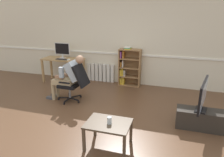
{
  "coord_description": "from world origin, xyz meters",
  "views": [
    {
      "loc": [
        1.53,
        -3.62,
        2.23
      ],
      "look_at": [
        0.15,
        0.85,
        0.7
      ],
      "focal_mm": 34.19,
      "sensor_mm": 36.0,
      "label": 1
    }
  ],
  "objects_px": {
    "radiator": "(101,73)",
    "tv_screen": "(203,95)",
    "bookshelf": "(128,67)",
    "drinking_glass": "(109,120)",
    "tv_stand": "(199,119)",
    "person_seated": "(68,76)",
    "coffee_table": "(108,126)",
    "keyboard": "(62,59)",
    "computer_mouse": "(69,59)",
    "office_chair": "(75,81)",
    "computer_desk": "(63,62)",
    "imac_monitor": "(62,49)"
  },
  "relations": [
    {
      "from": "computer_desk",
      "to": "office_chair",
      "type": "xyz_separation_m",
      "value": [
        1.03,
        -1.28,
        -0.12
      ]
    },
    {
      "from": "keyboard",
      "to": "computer_mouse",
      "type": "bearing_deg",
      "value": 5.13
    },
    {
      "from": "tv_screen",
      "to": "coffee_table",
      "type": "xyz_separation_m",
      "value": [
        -1.52,
        -1.09,
        -0.3
      ]
    },
    {
      "from": "computer_desk",
      "to": "radiator",
      "type": "bearing_deg",
      "value": 19.38
    },
    {
      "from": "radiator",
      "to": "person_seated",
      "type": "relative_size",
      "value": 0.75
    },
    {
      "from": "bookshelf",
      "to": "tv_stand",
      "type": "height_order",
      "value": "bookshelf"
    },
    {
      "from": "bookshelf",
      "to": "tv_stand",
      "type": "distance_m",
      "value": 2.8
    },
    {
      "from": "person_seated",
      "to": "computer_mouse",
      "type": "bearing_deg",
      "value": -150.93
    },
    {
      "from": "bookshelf",
      "to": "person_seated",
      "type": "bearing_deg",
      "value": -126.75
    },
    {
      "from": "tv_screen",
      "to": "imac_monitor",
      "type": "bearing_deg",
      "value": 77.44
    },
    {
      "from": "tv_stand",
      "to": "coffee_table",
      "type": "distance_m",
      "value": 1.88
    },
    {
      "from": "office_chair",
      "to": "computer_mouse",
      "type": "bearing_deg",
      "value": -144.84
    },
    {
      "from": "computer_mouse",
      "to": "drinking_glass",
      "type": "relative_size",
      "value": 0.86
    },
    {
      "from": "computer_desk",
      "to": "imac_monitor",
      "type": "height_order",
      "value": "imac_monitor"
    },
    {
      "from": "person_seated",
      "to": "coffee_table",
      "type": "height_order",
      "value": "person_seated"
    },
    {
      "from": "computer_mouse",
      "to": "tv_screen",
      "type": "relative_size",
      "value": 0.11
    },
    {
      "from": "imac_monitor",
      "to": "tv_screen",
      "type": "bearing_deg",
      "value": -24.51
    },
    {
      "from": "person_seated",
      "to": "radiator",
      "type": "bearing_deg",
      "value": 173.43
    },
    {
      "from": "person_seated",
      "to": "tv_stand",
      "type": "height_order",
      "value": "person_seated"
    },
    {
      "from": "keyboard",
      "to": "computer_mouse",
      "type": "height_order",
      "value": "computer_mouse"
    },
    {
      "from": "office_chair",
      "to": "tv_stand",
      "type": "xyz_separation_m",
      "value": [
        2.89,
        -0.45,
        -0.33
      ]
    },
    {
      "from": "coffee_table",
      "to": "tv_screen",
      "type": "bearing_deg",
      "value": 35.71
    },
    {
      "from": "bookshelf",
      "to": "radiator",
      "type": "bearing_deg",
      "value": 173.86
    },
    {
      "from": "person_seated",
      "to": "tv_screen",
      "type": "bearing_deg",
      "value": 83.2
    },
    {
      "from": "computer_mouse",
      "to": "drinking_glass",
      "type": "xyz_separation_m",
      "value": [
        2.17,
        -2.72,
        -0.27
      ]
    },
    {
      "from": "computer_mouse",
      "to": "tv_stand",
      "type": "relative_size",
      "value": 0.11
    },
    {
      "from": "computer_mouse",
      "to": "drinking_glass",
      "type": "bearing_deg",
      "value": -51.39
    },
    {
      "from": "tv_stand",
      "to": "tv_screen",
      "type": "xyz_separation_m",
      "value": [
        0.0,
        -0.0,
        0.5
      ]
    },
    {
      "from": "keyboard",
      "to": "tv_stand",
      "type": "height_order",
      "value": "keyboard"
    },
    {
      "from": "office_chair",
      "to": "coffee_table",
      "type": "relative_size",
      "value": 1.32
    },
    {
      "from": "coffee_table",
      "to": "drinking_glass",
      "type": "bearing_deg",
      "value": -31.33
    },
    {
      "from": "office_chair",
      "to": "tv_screen",
      "type": "xyz_separation_m",
      "value": [
        2.9,
        -0.45,
        0.17
      ]
    },
    {
      "from": "radiator",
      "to": "tv_stand",
      "type": "xyz_separation_m",
      "value": [
        2.82,
        -2.12,
        -0.09
      ]
    },
    {
      "from": "computer_desk",
      "to": "coffee_table",
      "type": "distance_m",
      "value": 3.72
    },
    {
      "from": "computer_desk",
      "to": "radiator",
      "type": "height_order",
      "value": "computer_desk"
    },
    {
      "from": "keyboard",
      "to": "person_seated",
      "type": "relative_size",
      "value": 0.31
    },
    {
      "from": "keyboard",
      "to": "tv_stand",
      "type": "xyz_separation_m",
      "value": [
        3.88,
        -1.59,
        -0.58
      ]
    },
    {
      "from": "bookshelf",
      "to": "drinking_glass",
      "type": "relative_size",
      "value": 10.18
    },
    {
      "from": "computer_desk",
      "to": "imac_monitor",
      "type": "distance_m",
      "value": 0.4
    },
    {
      "from": "computer_desk",
      "to": "bookshelf",
      "type": "bearing_deg",
      "value": 8.12
    },
    {
      "from": "imac_monitor",
      "to": "radiator",
      "type": "relative_size",
      "value": 0.57
    },
    {
      "from": "computer_desk",
      "to": "coffee_table",
      "type": "relative_size",
      "value": 1.75
    },
    {
      "from": "tv_stand",
      "to": "coffee_table",
      "type": "xyz_separation_m",
      "value": [
        -1.51,
        -1.09,
        0.2
      ]
    },
    {
      "from": "coffee_table",
      "to": "computer_desk",
      "type": "bearing_deg",
      "value": 130.53
    },
    {
      "from": "radiator",
      "to": "coffee_table",
      "type": "relative_size",
      "value": 1.21
    },
    {
      "from": "tv_screen",
      "to": "tv_stand",
      "type": "bearing_deg",
      "value": 90.0
    },
    {
      "from": "coffee_table",
      "to": "drinking_glass",
      "type": "distance_m",
      "value": 0.12
    },
    {
      "from": "radiator",
      "to": "tv_screen",
      "type": "bearing_deg",
      "value": -36.97
    },
    {
      "from": "tv_stand",
      "to": "computer_desk",
      "type": "bearing_deg",
      "value": 156.19
    },
    {
      "from": "office_chair",
      "to": "coffee_table",
      "type": "height_order",
      "value": "office_chair"
    }
  ]
}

